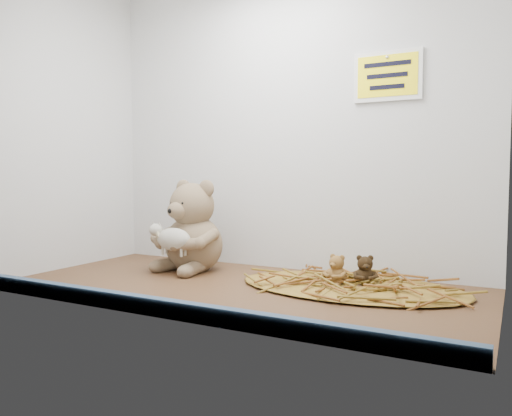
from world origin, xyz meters
The scene contains 8 objects.
alcove_shell centered at (0.00, 9.00, 45.00)cm, with size 120.40×60.20×90.40cm.
front_rail centered at (0.00, -28.80, 1.80)cm, with size 119.28×2.20×3.60cm, color #3A5370.
straw_bed centered at (25.63, 12.72, 0.56)cm, with size 58.10×33.73×1.12cm, color olive.
main_teddy centered at (-23.15, 14.50, 13.51)cm, with size 21.79×23.00×27.02cm, color #847351, non-canonical shape.
toy_lamb centered at (-23.15, 4.82, 10.35)cm, with size 13.96×8.52×9.02cm, color #B1AD9F, non-canonical shape.
mini_teddy_tan centered at (22.24, 12.02, 4.95)cm, with size 6.16×6.51×7.65cm, color brown, non-canonical shape.
mini_teddy_brown centered at (29.02, 13.43, 5.00)cm, with size 6.25×6.60×7.75cm, color black, non-canonical shape.
wall_sign centered at (30.00, 29.40, 55.00)cm, with size 16.00×1.20×11.00cm, color #FFE80D.
Camera 1 is at (62.18, -107.32, 28.57)cm, focal length 35.00 mm.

